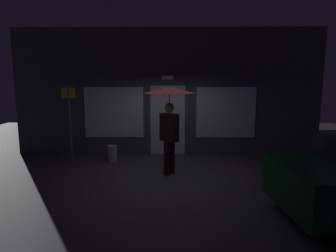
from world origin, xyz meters
TOP-DOWN VIEW (x-y plane):
  - ground_plane at (0.00, 0.00)m, footprint 18.00×18.00m
  - building_facade at (0.00, 2.35)m, footprint 9.69×0.48m
  - person_with_umbrella at (0.07, 0.15)m, footprint 1.26×1.26m
  - street_sign_post at (-2.88, 1.46)m, footprint 0.40×0.07m
  - sidewalk_bollard at (-1.62, 1.27)m, footprint 0.28×0.28m

SIDE VIEW (x-z plane):
  - ground_plane at x=0.00m, z-range 0.00..0.00m
  - sidewalk_bollard at x=-1.62m, z-range 0.00..0.48m
  - street_sign_post at x=-2.88m, z-range 0.16..2.41m
  - person_with_umbrella at x=0.07m, z-range 0.63..2.84m
  - building_facade at x=0.00m, z-range -0.02..3.96m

